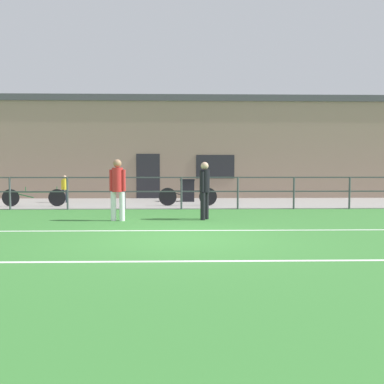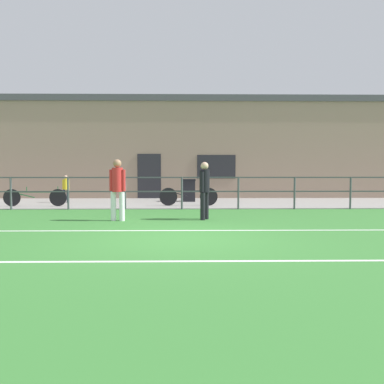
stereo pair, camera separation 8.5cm
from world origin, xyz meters
name	(u,v)px [view 1 (the left image)]	position (x,y,z in m)	size (l,w,h in m)	color
ground	(181,239)	(0.00, 0.00, -0.02)	(60.00, 44.00, 0.04)	#387A33
field_line_touchline	(181,230)	(0.00, 1.01, 0.00)	(36.00, 0.11, 0.00)	white
field_line_hash	(181,261)	(0.00, -2.25, 0.00)	(36.00, 0.11, 0.00)	white
pavement_strip	(181,203)	(0.00, 8.50, 0.01)	(48.00, 5.00, 0.02)	gray
perimeter_fence	(181,188)	(0.00, 6.00, 0.75)	(36.07, 0.07, 1.15)	#474C51
clubhouse_facade	(181,148)	(0.00, 12.20, 2.44)	(28.00, 2.56, 4.86)	gray
player_goalkeeper	(205,187)	(0.66, 3.09, 0.93)	(0.29, 0.41, 1.64)	black
player_striker	(118,186)	(-1.78, 2.88, 0.97)	(0.46, 0.30, 1.71)	white
spectator_child	(65,187)	(-4.83, 8.70, 0.66)	(0.30, 0.20, 1.13)	#232D4C
bicycle_parked_0	(34,197)	(-5.54, 7.05, 0.36)	(2.37, 0.04, 0.74)	black
bicycle_parked_1	(188,196)	(0.24, 7.20, 0.37)	(2.22, 0.04, 0.77)	black
trash_bin_0	(187,190)	(0.25, 9.15, 0.50)	(0.62, 0.53, 0.96)	black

